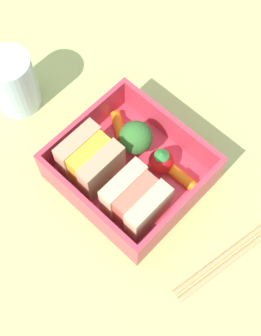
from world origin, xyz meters
TOP-DOWN VIEW (x-y plane):
  - ground_plane at (0.00, 0.00)cm, footprint 120.00×120.00cm
  - bento_tray at (0.00, 0.00)cm, footprint 15.92×14.63cm
  - bento_rim at (0.00, 0.00)cm, footprint 15.92×14.63cm
  - sandwich_left at (-3.53, 2.89)cm, footprint 5.55×5.77cm
  - sandwich_center_left at (3.53, 2.89)cm, footprint 5.55×5.77cm
  - carrot_stick_far_left at (-5.53, -3.58)cm, footprint 4.73×1.41cm
  - strawberry_far_left at (-1.96, -3.11)cm, footprint 2.94×2.94cm
  - broccoli_floret at (1.72, -2.71)cm, footprint 3.97×3.97cm
  - carrot_stick_left at (5.31, -3.45)cm, footprint 3.77×3.05cm
  - chopstick_pair at (-15.09, -2.24)cm, footprint 4.99×18.48cm
  - drinking_glass at (18.03, 1.98)cm, footprint 5.69×5.69cm

SIDE VIEW (x-z plane):
  - ground_plane at x=0.00cm, z-range -2.00..0.00cm
  - chopstick_pair at x=-15.09cm, z-range 0.00..0.70cm
  - bento_tray at x=0.00cm, z-range 0.00..1.20cm
  - carrot_stick_left at x=5.31cm, z-range 1.20..2.49cm
  - carrot_stick_far_left at x=-5.53cm, z-range 1.20..2.51cm
  - strawberry_far_left at x=-1.96cm, z-range 1.02..4.56cm
  - bento_rim at x=0.00cm, z-range 1.20..5.51cm
  - sandwich_left at x=-3.53cm, z-range 1.20..6.85cm
  - sandwich_center_left at x=3.53cm, z-range 1.20..6.85cm
  - drinking_glass at x=18.03cm, z-range 0.00..8.12cm
  - broccoli_floret at x=1.72cm, z-range 1.65..6.72cm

